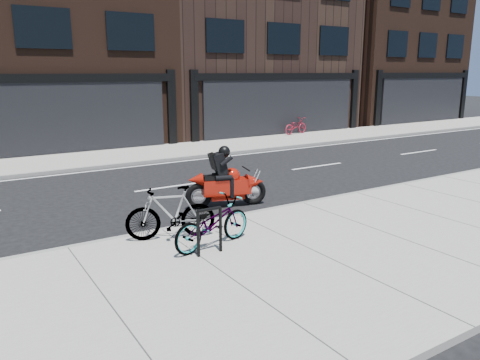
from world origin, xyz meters
TOP-DOWN VIEW (x-y plane):
  - ground at (0.00, 0.00)m, footprint 120.00×120.00m
  - sidewalk_near at (0.00, -5.00)m, footprint 60.00×6.00m
  - sidewalk_far at (0.00, 7.75)m, footprint 60.00×3.50m
  - building_mideast at (10.00, 14.50)m, footprint 12.00×10.00m
  - building_east at (22.00, 14.50)m, footprint 10.00×10.00m
  - bike_rack at (-1.79, -3.77)m, footprint 0.55×0.07m
  - bicycle_front at (-1.55, -3.46)m, footprint 1.95×1.03m
  - bicycle_rear at (-2.06, -2.60)m, footprint 1.91×1.08m
  - motorcycle at (0.43, -0.83)m, footprint 2.17×0.97m
  - bicycle_far at (10.60, 9.00)m, footprint 1.81×0.95m

SIDE VIEW (x-z plane):
  - ground at x=0.00m, z-range 0.00..0.00m
  - sidewalk_near at x=0.00m, z-range 0.00..0.13m
  - sidewalk_far at x=0.00m, z-range 0.00..0.13m
  - bicycle_far at x=10.60m, z-range 0.13..1.04m
  - bicycle_front at x=-1.55m, z-range 0.13..1.11m
  - bike_rack at x=-1.79m, z-range 0.21..1.12m
  - motorcycle at x=0.43m, z-range -0.16..1.50m
  - bicycle_rear at x=-2.06m, z-range 0.13..1.24m
  - building_mideast at x=10.00m, z-range 0.00..12.50m
  - building_east at x=22.00m, z-range 0.00..13.00m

